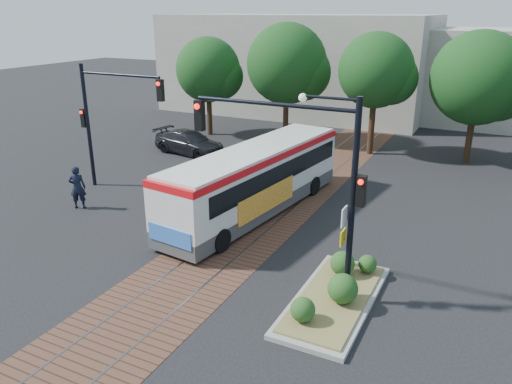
# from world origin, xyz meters

# --- Properties ---
(ground) EXTENTS (120.00, 120.00, 0.00)m
(ground) POSITION_xyz_m (0.00, 0.00, 0.00)
(ground) COLOR black
(ground) RESTS_ON ground
(trackbed) EXTENTS (3.60, 40.00, 0.02)m
(trackbed) POSITION_xyz_m (0.00, 4.00, 0.01)
(trackbed) COLOR #543026
(trackbed) RESTS_ON ground
(tree_row) EXTENTS (26.40, 5.60, 7.67)m
(tree_row) POSITION_xyz_m (1.21, 16.42, 4.85)
(tree_row) COLOR #382314
(tree_row) RESTS_ON ground
(warehouses) EXTENTS (40.00, 13.00, 8.00)m
(warehouses) POSITION_xyz_m (-0.53, 28.75, 3.81)
(warehouses) COLOR #ADA899
(warehouses) RESTS_ON ground
(city_bus) EXTENTS (3.62, 10.99, 2.89)m
(city_bus) POSITION_xyz_m (-0.53, 4.41, 1.61)
(city_bus) COLOR #424244
(city_bus) RESTS_ON ground
(traffic_island) EXTENTS (2.20, 5.20, 1.13)m
(traffic_island) POSITION_xyz_m (4.82, -0.90, 0.33)
(traffic_island) COLOR gray
(traffic_island) RESTS_ON ground
(signal_pole_main) EXTENTS (5.49, 0.46, 6.00)m
(signal_pole_main) POSITION_xyz_m (3.86, -0.81, 4.16)
(signal_pole_main) COLOR black
(signal_pole_main) RESTS_ON ground
(signal_pole_left) EXTENTS (4.99, 0.34, 6.00)m
(signal_pole_left) POSITION_xyz_m (-8.37, 4.00, 3.86)
(signal_pole_left) COLOR black
(signal_pole_left) RESTS_ON ground
(officer) EXTENTS (0.85, 0.78, 1.94)m
(officer) POSITION_xyz_m (-7.83, 1.31, 0.97)
(officer) COLOR black
(officer) RESTS_ON ground
(parked_car) EXTENTS (5.07, 2.70, 1.40)m
(parked_car) POSITION_xyz_m (-8.46, 11.11, 0.70)
(parked_car) COLOR black
(parked_car) RESTS_ON ground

